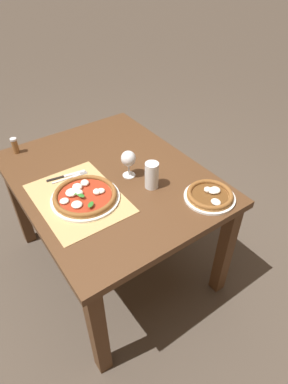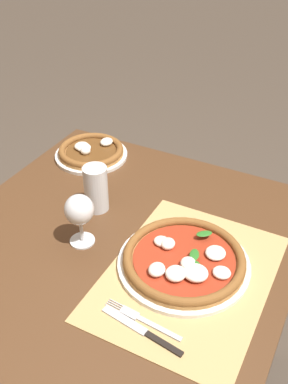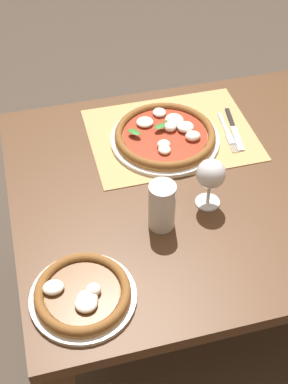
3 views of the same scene
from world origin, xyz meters
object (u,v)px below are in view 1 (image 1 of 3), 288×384
Objects in this scene: pizza_near at (85,196)px; pint_glass at (152,176)px; pepper_shaker at (15,146)px; pizza_far at (210,195)px; fork at (70,177)px; knife at (66,176)px; wine_glass at (128,160)px.

pizza_near is 0.35m from pint_glass.
pizza_far is at bearing 33.55° from pepper_shaker.
pint_glass reaches higher than pepper_shaker.
pizza_far is at bearing 41.82° from fork.
pizza_far is 0.78m from knife.
pint_glass is 0.48m from knife.
knife is at bearing 19.49° from pepper_shaker.
pizza_far is 1.78× the size of pint_glass.
pizza_near is 0.23m from knife.
pizza_far is 0.31m from pint_glass.
pepper_shaker is at bearing -167.73° from pizza_near.
knife is at bearing -138.89° from pizza_far.
knife is (-0.03, -0.01, 0.00)m from fork.
pizza_near is 0.63m from pizza_far.
pint_glass is at bearing -143.66° from pizza_far.
knife is at bearing -123.79° from wine_glass.
pizza_far is 1.18m from pepper_shaker.
wine_glass reaches higher than knife.
fork is (-0.16, -0.27, -0.10)m from wine_glass.
pizza_near reaches higher than knife.
wine_glass reaches higher than pepper_shaker.
pizza_far is 0.75m from fork.
pizza_far is 2.67× the size of pepper_shaker.
pepper_shaker is at bearing -147.43° from pint_glass.
pint_glass is at bearing 32.57° from pepper_shaker.
pepper_shaker reaches higher than pizza_near.
pizza_far is at bearing 41.11° from knife.
wine_glass is 0.77× the size of fork.
pizza_far is 1.20× the size of knife.
pizza_near is 3.55× the size of pepper_shaker.
pint_glass is 0.67× the size of knife.
fork is at bearing 22.54° from knife.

